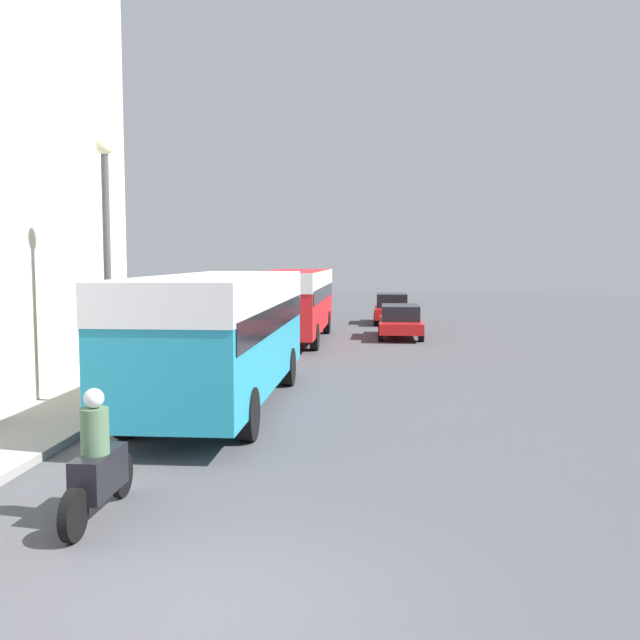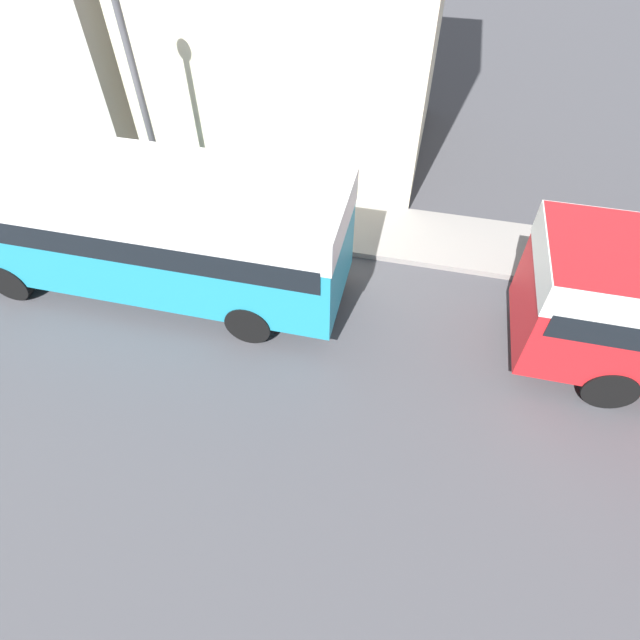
# 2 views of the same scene
# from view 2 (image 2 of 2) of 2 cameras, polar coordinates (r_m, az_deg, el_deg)

# --- Properties ---
(bus_lead) EXTENTS (2.61, 9.31, 3.00)m
(bus_lead) POSITION_cam_2_polar(r_m,az_deg,el_deg) (11.62, -20.72, 11.10)
(bus_lead) COLOR teal
(bus_lead) RESTS_ON ground_plane
(lamp_post) EXTENTS (0.36, 0.36, 5.80)m
(lamp_post) POSITION_cam_2_polar(r_m,az_deg,el_deg) (12.86, -20.03, 23.59)
(lamp_post) COLOR #47474C
(lamp_post) RESTS_ON sidewalk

